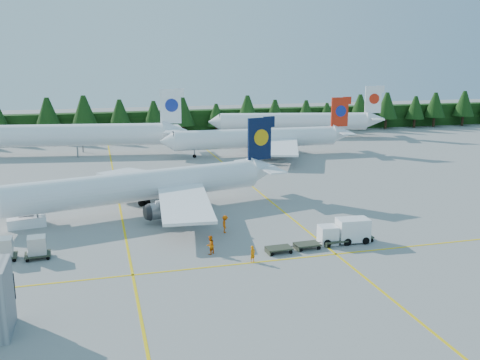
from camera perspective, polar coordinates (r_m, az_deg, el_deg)
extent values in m
plane|color=gray|center=(57.88, 2.22, -6.42)|extent=(320.00, 320.00, 0.00)
cube|color=yellow|center=(74.61, -12.80, -2.25)|extent=(0.25, 120.00, 0.01)
cube|color=yellow|center=(77.88, 2.05, -1.29)|extent=(0.25, 120.00, 0.01)
cube|color=yellow|center=(52.55, 4.20, -8.50)|extent=(80.00, 0.25, 0.01)
cube|color=black|center=(136.02, -8.19, 6.04)|extent=(220.00, 4.00, 6.00)
cylinder|color=white|center=(68.18, -10.73, -0.65)|extent=(32.18, 11.04, 3.78)
cube|color=black|center=(74.30, 2.09, 4.42)|extent=(3.58, 1.14, 5.87)
cube|color=white|center=(76.62, -10.55, 0.43)|extent=(12.21, 15.08, 1.07)
cylinder|color=slate|center=(74.00, -11.28, -1.10)|extent=(3.59, 2.67, 1.99)
cube|color=white|center=(61.92, -5.91, -2.42)|extent=(6.84, 14.61, 1.07)
cylinder|color=slate|center=(63.92, -8.34, -3.23)|extent=(3.59, 2.67, 1.99)
cylinder|color=slate|center=(66.36, -20.74, -3.99)|extent=(0.23, 0.23, 1.61)
cylinder|color=white|center=(106.42, 1.70, 4.48)|extent=(32.61, 4.85, 3.82)
cone|color=white|center=(103.29, -7.79, 4.11)|extent=(2.80, 3.91, 3.82)
cube|color=red|center=(111.71, 10.58, 7.15)|extent=(3.64, 0.45, 5.93)
cube|color=white|center=(115.00, 2.03, 4.84)|extent=(9.51, 15.37, 1.08)
cylinder|color=slate|center=(112.25, 1.43, 3.95)|extent=(3.31, 2.11, 2.01)
cube|color=white|center=(99.62, 4.51, 3.53)|extent=(10.26, 15.43, 1.08)
cylinder|color=slate|center=(101.72, 3.03, 2.98)|extent=(3.31, 2.11, 2.01)
cylinder|color=slate|center=(104.35, -4.88, 2.81)|extent=(0.23, 0.23, 1.63)
cylinder|color=white|center=(112.03, -17.88, 4.57)|extent=(37.82, 10.31, 4.42)
cube|color=white|center=(109.06, -7.42, 7.80)|extent=(4.21, 1.05, 6.85)
cylinder|color=white|center=(131.88, 5.73, 6.23)|extent=(35.70, 11.87, 4.19)
cone|color=white|center=(130.51, -2.73, 6.21)|extent=(3.78, 4.73, 4.19)
cube|color=white|center=(135.54, 14.01, 8.32)|extent=(3.97, 1.23, 6.50)
cylinder|color=slate|center=(131.01, -0.19, 4.96)|extent=(0.25, 0.25, 1.68)
cube|color=white|center=(66.87, -21.80, -4.18)|extent=(4.47, 2.77, 1.10)
cube|color=slate|center=(68.34, -21.98, -2.31)|extent=(2.14, 4.18, 2.97)
cube|color=slate|center=(69.97, -22.13, -0.83)|extent=(1.95, 1.44, 0.12)
cube|color=white|center=(57.24, 9.36, -5.79)|extent=(1.96, 1.96, 1.93)
cube|color=black|center=(57.10, 9.37, -5.35)|extent=(1.68, 1.85, 0.83)
cube|color=white|center=(58.11, 11.93, -5.19)|extent=(3.44, 2.25, 2.39)
cube|color=#353C2B|center=(54.29, 4.18, -7.25)|extent=(2.61, 1.69, 0.15)
cube|color=#353C2B|center=(55.67, 7.17, -6.80)|extent=(2.61, 1.69, 0.15)
cube|color=#353C2B|center=(57.19, 10.01, -6.35)|extent=(2.61, 1.69, 0.15)
cube|color=#353C2B|center=(58.84, 12.69, -5.92)|extent=(2.61, 1.69, 0.15)
cube|color=#353C2B|center=(56.99, -23.86, -7.42)|extent=(2.54, 2.03, 0.15)
cube|color=silver|center=(56.69, -23.95, -6.54)|extent=(1.81, 1.76, 1.70)
cube|color=#353C2B|center=(56.26, -20.77, -7.40)|extent=(2.54, 2.03, 0.15)
cube|color=silver|center=(55.95, -20.84, -6.51)|extent=(1.81, 1.76, 1.70)
imported|color=orange|center=(51.67, 1.36, -7.88)|extent=(0.71, 0.63, 1.64)
imported|color=orange|center=(53.67, -3.20, -6.93)|extent=(1.18, 1.13, 1.92)
imported|color=#EC5904|center=(59.86, -1.61, -4.73)|extent=(0.69, 0.91, 2.01)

